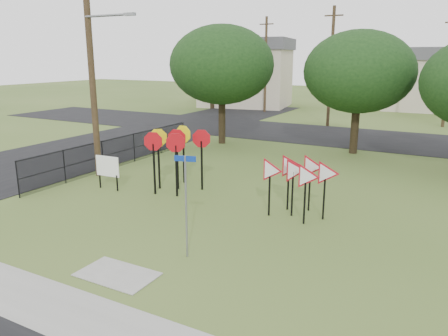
{
  "coord_description": "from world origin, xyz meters",
  "views": [
    {
      "loc": [
        7.19,
        -9.92,
        5.39
      ],
      "look_at": [
        0.15,
        3.0,
        1.6
      ],
      "focal_mm": 35.0,
      "sensor_mm": 36.0,
      "label": 1
    }
  ],
  "objects_px": {
    "street_name_sign": "(186,200)",
    "yield_sign_cluster": "(299,173)",
    "stop_sign_cluster": "(175,145)",
    "info_board": "(108,167)"
  },
  "relations": [
    {
      "from": "street_name_sign",
      "to": "yield_sign_cluster",
      "type": "relative_size",
      "value": 1.07
    },
    {
      "from": "stop_sign_cluster",
      "to": "yield_sign_cluster",
      "type": "height_order",
      "value": "stop_sign_cluster"
    },
    {
      "from": "street_name_sign",
      "to": "stop_sign_cluster",
      "type": "bearing_deg",
      "value": 127.42
    },
    {
      "from": "yield_sign_cluster",
      "to": "stop_sign_cluster",
      "type": "bearing_deg",
      "value": 174.86
    },
    {
      "from": "yield_sign_cluster",
      "to": "street_name_sign",
      "type": "bearing_deg",
      "value": -109.47
    },
    {
      "from": "street_name_sign",
      "to": "info_board",
      "type": "bearing_deg",
      "value": 149.64
    },
    {
      "from": "info_board",
      "to": "yield_sign_cluster",
      "type": "bearing_deg",
      "value": 5.79
    },
    {
      "from": "stop_sign_cluster",
      "to": "yield_sign_cluster",
      "type": "bearing_deg",
      "value": -5.14
    },
    {
      "from": "street_name_sign",
      "to": "yield_sign_cluster",
      "type": "distance_m",
      "value": 4.78
    },
    {
      "from": "street_name_sign",
      "to": "stop_sign_cluster",
      "type": "relative_size",
      "value": 1.13
    }
  ]
}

